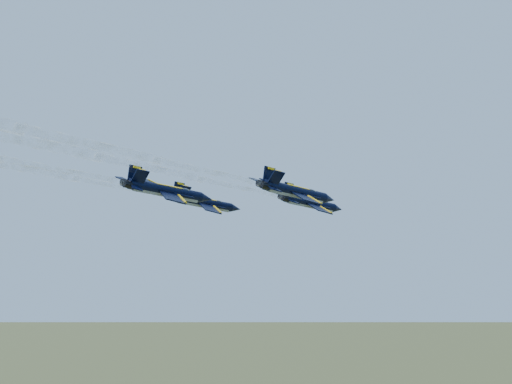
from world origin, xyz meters
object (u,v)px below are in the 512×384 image
Objects in this scene: jet_left at (205,203)px; jet_right at (297,192)px; jet_lead at (311,203)px; jet_slot at (168,191)px.

jet_left is 1.00× the size of jet_right.
jet_lead is at bearing 51.67° from jet_left.
jet_lead is 17.65m from jet_left.
jet_right is (7.52, -16.53, 0.00)m from jet_lead.
jet_lead is at bearing 91.39° from jet_slot.
jet_right is (21.49, -5.75, 0.00)m from jet_left.
jet_left is 1.00× the size of jet_slot.
jet_slot is (7.74, -17.04, 0.00)m from jet_left.
jet_lead and jet_slot have the same top height.
jet_right is at bearing -51.53° from jet_lead.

